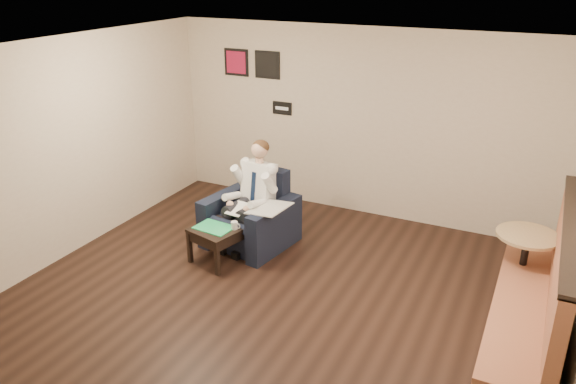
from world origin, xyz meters
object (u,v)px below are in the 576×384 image
at_px(seated_man, 243,201).
at_px(banquette, 530,284).
at_px(smartphone, 229,224).
at_px(coffee_mug, 234,225).
at_px(cafe_table, 522,268).
at_px(side_table, 218,244).
at_px(armchair, 250,210).
at_px(green_folder, 214,227).

xyz_separation_m(seated_man, banquette, (3.58, -0.58, 0.01)).
distance_m(seated_man, smartphone, 0.39).
distance_m(coffee_mug, cafe_table, 3.44).
height_order(side_table, banquette, banquette).
bearing_deg(side_table, cafe_table, 11.40).
bearing_deg(seated_man, smartphone, -85.02).
relative_size(side_table, coffee_mug, 5.79).
height_order(armchair, smartphone, armchair).
relative_size(banquette, cafe_table, 3.19).
bearing_deg(seated_man, armchair, 90.00).
height_order(green_folder, coffee_mug, coffee_mug).
relative_size(side_table, green_folder, 1.22).
bearing_deg(coffee_mug, armchair, 98.50).
xyz_separation_m(green_folder, smartphone, (0.13, 0.16, -0.00)).
xyz_separation_m(seated_man, coffee_mug, (0.10, -0.40, -0.16)).
relative_size(seated_man, side_table, 2.36).
height_order(side_table, smartphone, smartphone).
bearing_deg(green_folder, seated_man, 73.15).
bearing_deg(seated_man, cafe_table, 12.85).
bearing_deg(coffee_mug, side_table, -160.37).
xyz_separation_m(armchair, coffee_mug, (0.08, -0.53, 0.02)).
bearing_deg(green_folder, cafe_table, 11.48).
height_order(green_folder, smartphone, green_folder).
relative_size(armchair, side_table, 1.78).
relative_size(armchair, banquette, 0.38).
distance_m(seated_man, green_folder, 0.55).
height_order(coffee_mug, banquette, banquette).
distance_m(green_folder, banquette, 3.73).
xyz_separation_m(armchair, seated_man, (-0.02, -0.13, 0.18)).
bearing_deg(coffee_mug, cafe_table, 10.86).
relative_size(side_table, cafe_table, 0.68).
distance_m(green_folder, cafe_table, 3.70).
distance_m(side_table, smartphone, 0.30).
bearing_deg(smartphone, banquette, 20.09).
xyz_separation_m(armchair, side_table, (-0.13, -0.61, -0.26)).
distance_m(smartphone, banquette, 3.61).
distance_m(armchair, green_folder, 0.64).
relative_size(green_folder, smartphone, 3.21).
relative_size(armchair, coffee_mug, 10.32).
bearing_deg(cafe_table, armchair, -178.09).
xyz_separation_m(side_table, smartphone, (0.09, 0.15, 0.24)).
bearing_deg(green_folder, armchair, 74.75).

